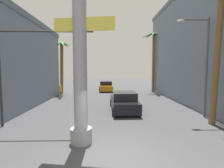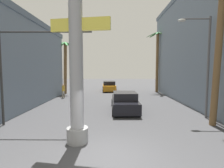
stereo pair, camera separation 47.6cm
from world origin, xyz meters
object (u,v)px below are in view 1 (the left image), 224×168
(palm_tree_far_right, at_px, (154,56))
(pedestrian_far_left, at_px, (60,90))
(neon_sign_pole, at_px, (80,28))
(palm_tree_far_left, at_px, (62,63))
(street_lamp, at_px, (202,58))
(car_lead, at_px, (124,102))
(traffic_light_mast, at_px, (30,58))
(car_far, at_px, (106,86))
(palm_tree_near_right, at_px, (218,33))

(palm_tree_far_right, relative_size, pedestrian_far_left, 5.31)
(neon_sign_pole, relative_size, palm_tree_far_left, 1.45)
(neon_sign_pole, xyz_separation_m, street_lamp, (7.81, 4.23, -1.03))
(pedestrian_far_left, bearing_deg, street_lamp, -34.57)
(neon_sign_pole, relative_size, car_lead, 2.05)
(traffic_light_mast, bearing_deg, street_lamp, 8.92)
(palm_tree_far_right, bearing_deg, car_far, 171.51)
(traffic_light_mast, height_order, palm_tree_far_left, palm_tree_far_left)
(pedestrian_far_left, bearing_deg, neon_sign_pole, -71.08)
(car_lead, bearing_deg, traffic_light_mast, -146.32)
(street_lamp, xyz_separation_m, palm_tree_far_left, (-12.92, 12.25, 0.06))
(car_lead, height_order, palm_tree_near_right, palm_tree_near_right)
(street_lamp, xyz_separation_m, pedestrian_far_left, (-12.12, 8.35, -3.20))
(traffic_light_mast, relative_size, pedestrian_far_left, 3.38)
(car_lead, bearing_deg, car_far, 97.18)
(traffic_light_mast, relative_size, car_far, 1.22)
(street_lamp, distance_m, palm_tree_near_right, 2.08)
(palm_tree_far_left, distance_m, pedestrian_far_left, 5.15)
(neon_sign_pole, height_order, traffic_light_mast, neon_sign_pole)
(traffic_light_mast, distance_m, car_lead, 7.82)
(car_lead, relative_size, palm_tree_far_left, 0.71)
(traffic_light_mast, distance_m, palm_tree_near_right, 11.26)
(car_far, bearing_deg, traffic_light_mast, -104.01)
(street_lamp, height_order, car_lead, street_lamp)
(palm_tree_far_right, bearing_deg, neon_sign_pole, -113.86)
(neon_sign_pole, height_order, street_lamp, neon_sign_pole)
(traffic_light_mast, bearing_deg, car_lead, 33.68)
(neon_sign_pole, bearing_deg, palm_tree_near_right, 18.76)
(car_lead, height_order, car_far, same)
(traffic_light_mast, relative_size, palm_tree_far_right, 0.64)
(neon_sign_pole, xyz_separation_m, palm_tree_far_left, (-5.11, 16.48, -0.97))
(palm_tree_near_right, bearing_deg, car_far, 112.40)
(neon_sign_pole, distance_m, pedestrian_far_left, 13.96)
(car_far, distance_m, palm_tree_far_left, 7.58)
(car_lead, distance_m, palm_tree_near_right, 8.08)
(traffic_light_mast, xyz_separation_m, car_far, (4.23, 16.98, -3.31))
(street_lamp, xyz_separation_m, palm_tree_far_right, (0.32, 14.15, 1.23))
(neon_sign_pole, bearing_deg, car_lead, 68.21)
(car_lead, distance_m, palm_tree_far_left, 13.15)
(neon_sign_pole, xyz_separation_m, car_far, (0.92, 19.46, -4.48))
(neon_sign_pole, height_order, pedestrian_far_left, neon_sign_pole)
(car_lead, xyz_separation_m, palm_tree_far_left, (-7.67, 10.08, 3.54))
(palm_tree_far_left, bearing_deg, car_far, 26.31)
(neon_sign_pole, distance_m, traffic_light_mast, 4.31)
(street_lamp, bearing_deg, palm_tree_far_left, 136.52)
(traffic_light_mast, xyz_separation_m, car_lead, (5.88, 3.92, -3.35))
(neon_sign_pole, height_order, palm_tree_far_left, neon_sign_pole)
(car_lead, distance_m, palm_tree_far_right, 14.03)
(neon_sign_pole, relative_size, street_lamp, 1.51)
(palm_tree_far_left, distance_m, palm_tree_far_right, 13.43)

